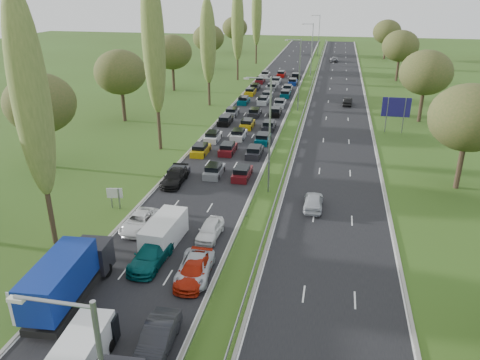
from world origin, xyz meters
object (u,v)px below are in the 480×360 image
Objects in this scene: near_car_2 at (139,221)px; direction_sign at (396,109)px; white_van_front at (83,351)px; info_sign at (115,195)px; blue_lorry at (68,278)px; white_van_rear at (165,230)px; near_car_3 at (174,177)px.

direction_sign is at bearing 56.52° from near_car_2.
info_sign is (-7.26, 19.36, 0.26)m from white_van_front.
blue_lorry is 14.53m from info_sign.
white_van_front is 20.67m from info_sign.
blue_lorry is at bearing -109.09° from white_van_rear.
direction_sign reaches higher than white_van_front.
white_van_rear is (-0.25, 14.08, 0.04)m from white_van_front.
info_sign is (-3.89, 3.41, 0.67)m from near_car_2.
near_car_2 is 0.95× the size of direction_sign.
info_sign reaches higher than near_car_3.
white_van_rear is at bearing -29.12° from near_car_2.
white_van_front is 0.96× the size of white_van_rear.
white_van_rear reaches higher than white_van_front.
white_van_front reaches higher than near_car_2.
near_car_2 is 0.88× the size of white_van_rear.
blue_lorry reaches higher than white_van_front.
near_car_2 is 43.12m from direction_sign.
near_car_3 is (-0.30, 10.36, 0.06)m from near_car_2.
blue_lorry reaches higher than near_car_2.
direction_sign is (25.21, 24.72, 2.81)m from near_car_3.
info_sign is at bearing -132.28° from direction_sign.
info_sign is (-3.59, -6.95, 0.61)m from near_car_3.
white_van_front reaches higher than near_car_3.
blue_lorry is (-0.47, -10.71, 1.22)m from near_car_2.
near_car_3 is 0.92× the size of white_van_rear.
info_sign is 0.40× the size of direction_sign.
white_van_rear is at bearing -37.02° from info_sign.
near_car_2 is at bearing -89.67° from near_car_3.
white_van_rear is at bearing -75.73° from near_car_3.
near_car_2 is 3.66m from white_van_rear.
white_van_front is (3.84, -5.24, -0.81)m from blue_lorry.
near_car_3 is 7.85m from info_sign.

